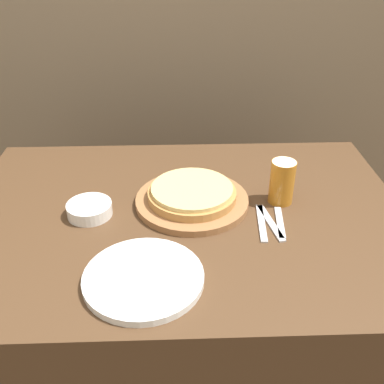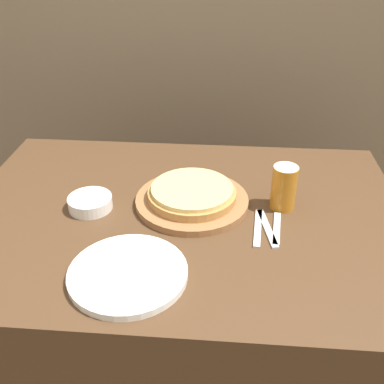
% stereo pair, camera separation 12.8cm
% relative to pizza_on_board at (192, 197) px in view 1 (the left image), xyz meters
% --- Properties ---
extents(dining_table, '(1.26, 0.88, 0.77)m').
position_rel_pizza_on_board_xyz_m(dining_table, '(-0.03, -0.05, -0.41)').
color(dining_table, '#4C331E').
rests_on(dining_table, ground_plane).
extents(pizza_on_board, '(0.32, 0.32, 0.06)m').
position_rel_pizza_on_board_xyz_m(pizza_on_board, '(0.00, 0.00, 0.00)').
color(pizza_on_board, '#99663D').
rests_on(pizza_on_board, dining_table).
extents(beer_glass, '(0.07, 0.07, 0.13)m').
position_rel_pizza_on_board_xyz_m(beer_glass, '(0.26, 0.01, 0.05)').
color(beer_glass, '#B7701E').
rests_on(beer_glass, dining_table).
extents(dinner_plate, '(0.28, 0.28, 0.02)m').
position_rel_pizza_on_board_xyz_m(dinner_plate, '(-0.12, -0.32, -0.01)').
color(dinner_plate, white).
rests_on(dinner_plate, dining_table).
extents(side_bowl, '(0.12, 0.12, 0.04)m').
position_rel_pizza_on_board_xyz_m(side_bowl, '(-0.29, -0.04, -0.01)').
color(side_bowl, white).
rests_on(side_bowl, dining_table).
extents(fork, '(0.03, 0.17, 0.00)m').
position_rel_pizza_on_board_xyz_m(fork, '(0.18, -0.11, -0.02)').
color(fork, silver).
rests_on(fork, dining_table).
extents(dinner_knife, '(0.05, 0.17, 0.00)m').
position_rel_pizza_on_board_xyz_m(dinner_knife, '(0.21, -0.11, -0.02)').
color(dinner_knife, silver).
rests_on(dinner_knife, dining_table).
extents(spoon, '(0.03, 0.15, 0.00)m').
position_rel_pizza_on_board_xyz_m(spoon, '(0.23, -0.11, -0.02)').
color(spoon, silver).
rests_on(spoon, dining_table).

